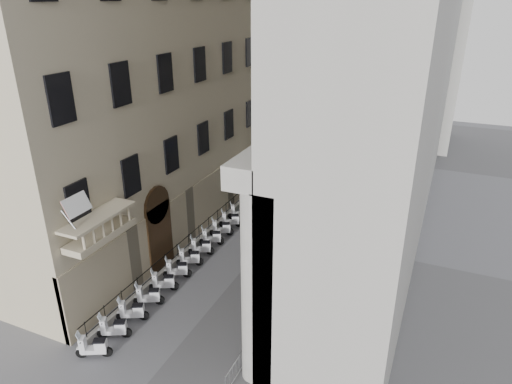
{
  "coord_description": "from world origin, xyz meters",
  "views": [
    {
      "loc": [
        10.69,
        -8.73,
        16.08
      ],
      "look_at": [
        -0.06,
        16.03,
        4.5
      ],
      "focal_mm": 32.0,
      "sensor_mm": 36.0,
      "label": 1
    }
  ],
  "objects_px": {
    "street_lamp": "(265,145)",
    "pedestrian_b": "(344,181)",
    "info_kiosk": "(254,196)",
    "scooter_0": "(96,357)",
    "security_tent": "(280,170)",
    "pedestrian_a": "(288,200)"
  },
  "relations": [
    {
      "from": "scooter_0",
      "to": "info_kiosk",
      "type": "bearing_deg",
      "value": -27.18
    },
    {
      "from": "security_tent",
      "to": "info_kiosk",
      "type": "distance_m",
      "value": 3.11
    },
    {
      "from": "info_kiosk",
      "to": "scooter_0",
      "type": "bearing_deg",
      "value": -79.08
    },
    {
      "from": "street_lamp",
      "to": "info_kiosk",
      "type": "height_order",
      "value": "street_lamp"
    },
    {
      "from": "scooter_0",
      "to": "street_lamp",
      "type": "relative_size",
      "value": 0.17
    },
    {
      "from": "scooter_0",
      "to": "security_tent",
      "type": "distance_m",
      "value": 21.02
    },
    {
      "from": "scooter_0",
      "to": "pedestrian_b",
      "type": "xyz_separation_m",
      "value": [
        6.14,
        25.23,
        0.88
      ]
    },
    {
      "from": "security_tent",
      "to": "pedestrian_a",
      "type": "height_order",
      "value": "security_tent"
    },
    {
      "from": "scooter_0",
      "to": "street_lamp",
      "type": "bearing_deg",
      "value": -29.51
    },
    {
      "from": "security_tent",
      "to": "info_kiosk",
      "type": "bearing_deg",
      "value": -126.85
    },
    {
      "from": "street_lamp",
      "to": "info_kiosk",
      "type": "relative_size",
      "value": 4.5
    },
    {
      "from": "security_tent",
      "to": "street_lamp",
      "type": "xyz_separation_m",
      "value": [
        -0.71,
        -1.56,
        2.5
      ]
    },
    {
      "from": "security_tent",
      "to": "pedestrian_b",
      "type": "xyz_separation_m",
      "value": [
        4.48,
        4.47,
        -1.99
      ]
    },
    {
      "from": "street_lamp",
      "to": "pedestrian_b",
      "type": "xyz_separation_m",
      "value": [
        5.19,
        6.04,
        -4.49
      ]
    },
    {
      "from": "street_lamp",
      "to": "pedestrian_b",
      "type": "bearing_deg",
      "value": 49.75
    },
    {
      "from": "security_tent",
      "to": "pedestrian_a",
      "type": "distance_m",
      "value": 2.79
    },
    {
      "from": "scooter_0",
      "to": "pedestrian_b",
      "type": "bearing_deg",
      "value": -40.35
    },
    {
      "from": "scooter_0",
      "to": "info_kiosk",
      "type": "relative_size",
      "value": 0.76
    },
    {
      "from": "security_tent",
      "to": "scooter_0",
      "type": "bearing_deg",
      "value": -94.57
    },
    {
      "from": "pedestrian_a",
      "to": "street_lamp",
      "type": "bearing_deg",
      "value": -23.52
    },
    {
      "from": "security_tent",
      "to": "pedestrian_a",
      "type": "relative_size",
      "value": 2.22
    },
    {
      "from": "info_kiosk",
      "to": "pedestrian_b",
      "type": "height_order",
      "value": "info_kiosk"
    }
  ]
}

